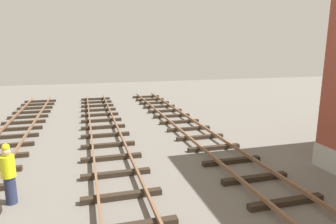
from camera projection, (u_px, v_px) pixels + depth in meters
The scene contains 1 object.
track_worker_foreground at pixel (9, 174), 8.70m from camera, with size 0.40×0.40×1.87m.
Camera 1 is at (-4.37, -0.79, 4.54)m, focal length 31.70 mm.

